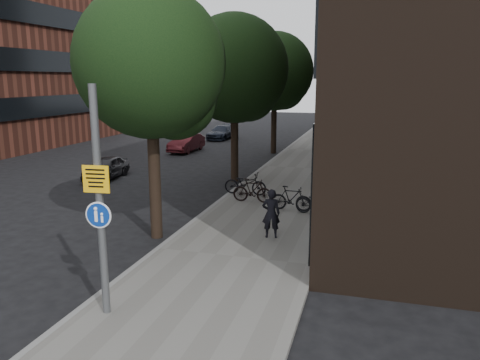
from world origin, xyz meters
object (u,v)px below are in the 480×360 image
(parked_bike_facade_near, at_px, (318,203))
(parked_car_near, at_px, (106,168))
(signpost, at_px, (100,203))
(pedestrian, at_px, (271,213))

(parked_bike_facade_near, bearing_deg, parked_car_near, 79.34)
(signpost, bearing_deg, pedestrian, 61.68)
(signpost, distance_m, pedestrian, 6.17)
(parked_car_near, bearing_deg, pedestrian, -38.93)
(pedestrian, xyz_separation_m, parked_bike_facade_near, (1.10, 2.84, -0.32))
(signpost, xyz_separation_m, parked_car_near, (-7.51, 12.18, -1.92))
(parked_bike_facade_near, xyz_separation_m, parked_car_near, (-10.88, 3.83, -0.01))
(parked_bike_facade_near, bearing_deg, pedestrian, 167.61)
(signpost, height_order, parked_bike_facade_near, signpost)
(pedestrian, bearing_deg, parked_car_near, -47.88)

